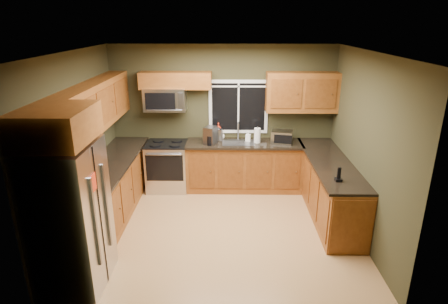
{
  "coord_description": "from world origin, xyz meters",
  "views": [
    {
      "loc": [
        0.14,
        -5.17,
        3.1
      ],
      "look_at": [
        0.05,
        0.35,
        1.15
      ],
      "focal_mm": 30.0,
      "sensor_mm": 36.0,
      "label": 1
    }
  ],
  "objects_px": {
    "refrigerator": "(70,218)",
    "kettle": "(219,134)",
    "coffee_maker": "(210,136)",
    "toaster_oven": "(282,137)",
    "soap_bottle_b": "(248,136)",
    "soap_bottle_c": "(221,135)",
    "paper_towel_roll": "(257,135)",
    "soap_bottle_a": "(218,131)",
    "microwave": "(165,99)",
    "cordless_phone": "(339,177)",
    "range": "(168,166)"
  },
  "relations": [
    {
      "from": "coffee_maker",
      "to": "kettle",
      "type": "distance_m",
      "value": 0.25
    },
    {
      "from": "coffee_maker",
      "to": "soap_bottle_b",
      "type": "relative_size",
      "value": 1.64
    },
    {
      "from": "refrigerator",
      "to": "toaster_oven",
      "type": "xyz_separation_m",
      "value": [
        2.84,
        2.76,
        0.16
      ]
    },
    {
      "from": "range",
      "to": "soap_bottle_b",
      "type": "bearing_deg",
      "value": 3.46
    },
    {
      "from": "range",
      "to": "microwave",
      "type": "xyz_separation_m",
      "value": [
        -0.0,
        0.14,
        1.26
      ]
    },
    {
      "from": "range",
      "to": "kettle",
      "type": "bearing_deg",
      "value": 7.26
    },
    {
      "from": "cordless_phone",
      "to": "refrigerator",
      "type": "bearing_deg",
      "value": -163.26
    },
    {
      "from": "coffee_maker",
      "to": "paper_towel_roll",
      "type": "relative_size",
      "value": 1.05
    },
    {
      "from": "range",
      "to": "cordless_phone",
      "type": "height_order",
      "value": "cordless_phone"
    },
    {
      "from": "refrigerator",
      "to": "kettle",
      "type": "bearing_deg",
      "value": 60.0
    },
    {
      "from": "toaster_oven",
      "to": "soap_bottle_a",
      "type": "height_order",
      "value": "soap_bottle_a"
    },
    {
      "from": "soap_bottle_c",
      "to": "range",
      "type": "bearing_deg",
      "value": -167.36
    },
    {
      "from": "range",
      "to": "toaster_oven",
      "type": "distance_m",
      "value": 2.23
    },
    {
      "from": "range",
      "to": "soap_bottle_b",
      "type": "xyz_separation_m",
      "value": [
        1.53,
        0.09,
        0.57
      ]
    },
    {
      "from": "range",
      "to": "soap_bottle_a",
      "type": "bearing_deg",
      "value": 13.33
    },
    {
      "from": "soap_bottle_b",
      "to": "soap_bottle_c",
      "type": "xyz_separation_m",
      "value": [
        -0.51,
        0.14,
        -0.02
      ]
    },
    {
      "from": "refrigerator",
      "to": "cordless_phone",
      "type": "bearing_deg",
      "value": 16.74
    },
    {
      "from": "microwave",
      "to": "cordless_phone",
      "type": "bearing_deg",
      "value": -34.46
    },
    {
      "from": "range",
      "to": "paper_towel_roll",
      "type": "xyz_separation_m",
      "value": [
        1.7,
        0.02,
        0.61
      ]
    },
    {
      "from": "soap_bottle_a",
      "to": "soap_bottle_b",
      "type": "distance_m",
      "value": 0.58
    },
    {
      "from": "soap_bottle_a",
      "to": "cordless_phone",
      "type": "bearing_deg",
      "value": -48.2
    },
    {
      "from": "soap_bottle_b",
      "to": "cordless_phone",
      "type": "relative_size",
      "value": 0.95
    },
    {
      "from": "refrigerator",
      "to": "coffee_maker",
      "type": "distance_m",
      "value": 3.1
    },
    {
      "from": "microwave",
      "to": "soap_bottle_b",
      "type": "height_order",
      "value": "microwave"
    },
    {
      "from": "coffee_maker",
      "to": "cordless_phone",
      "type": "xyz_separation_m",
      "value": [
        1.9,
        -1.67,
        -0.09
      ]
    },
    {
      "from": "range",
      "to": "microwave",
      "type": "height_order",
      "value": "microwave"
    },
    {
      "from": "toaster_oven",
      "to": "soap_bottle_c",
      "type": "relative_size",
      "value": 2.64
    },
    {
      "from": "refrigerator",
      "to": "soap_bottle_b",
      "type": "relative_size",
      "value": 9.11
    },
    {
      "from": "microwave",
      "to": "soap_bottle_a",
      "type": "distance_m",
      "value": 1.16
    },
    {
      "from": "paper_towel_roll",
      "to": "soap_bottle_a",
      "type": "xyz_separation_m",
      "value": [
        -0.73,
        0.21,
        0.02
      ]
    },
    {
      "from": "refrigerator",
      "to": "kettle",
      "type": "distance_m",
      "value": 3.35
    },
    {
      "from": "coffee_maker",
      "to": "paper_towel_roll",
      "type": "height_order",
      "value": "coffee_maker"
    },
    {
      "from": "range",
      "to": "kettle",
      "type": "distance_m",
      "value": 1.16
    },
    {
      "from": "microwave",
      "to": "toaster_oven",
      "type": "distance_m",
      "value": 2.26
    },
    {
      "from": "coffee_maker",
      "to": "toaster_oven",
      "type": "bearing_deg",
      "value": 3.0
    },
    {
      "from": "toaster_oven",
      "to": "paper_towel_roll",
      "type": "height_order",
      "value": "paper_towel_roll"
    },
    {
      "from": "coffee_maker",
      "to": "soap_bottle_b",
      "type": "distance_m",
      "value": 0.72
    },
    {
      "from": "coffee_maker",
      "to": "cordless_phone",
      "type": "distance_m",
      "value": 2.53
    },
    {
      "from": "kettle",
      "to": "paper_towel_roll",
      "type": "distance_m",
      "value": 0.73
    },
    {
      "from": "toaster_oven",
      "to": "soap_bottle_c",
      "type": "bearing_deg",
      "value": 168.16
    },
    {
      "from": "microwave",
      "to": "coffee_maker",
      "type": "relative_size",
      "value": 2.35
    },
    {
      "from": "soap_bottle_b",
      "to": "kettle",
      "type": "bearing_deg",
      "value": 176.62
    },
    {
      "from": "refrigerator",
      "to": "soap_bottle_b",
      "type": "xyz_separation_m",
      "value": [
        2.22,
        2.86,
        0.14
      ]
    },
    {
      "from": "refrigerator",
      "to": "soap_bottle_c",
      "type": "bearing_deg",
      "value": 60.22
    },
    {
      "from": "cordless_phone",
      "to": "soap_bottle_b",
      "type": "bearing_deg",
      "value": 123.24
    },
    {
      "from": "toaster_oven",
      "to": "coffee_maker",
      "type": "height_order",
      "value": "coffee_maker"
    },
    {
      "from": "coffee_maker",
      "to": "soap_bottle_c",
      "type": "xyz_separation_m",
      "value": [
        0.19,
        0.31,
        -0.07
      ]
    },
    {
      "from": "soap_bottle_a",
      "to": "soap_bottle_b",
      "type": "height_order",
      "value": "soap_bottle_a"
    },
    {
      "from": "kettle",
      "to": "soap_bottle_b",
      "type": "bearing_deg",
      "value": -3.38
    },
    {
      "from": "paper_towel_roll",
      "to": "soap_bottle_a",
      "type": "distance_m",
      "value": 0.76
    }
  ]
}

